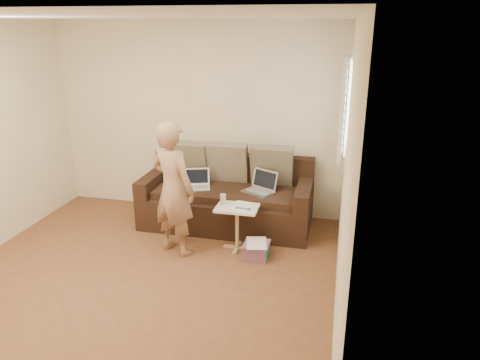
% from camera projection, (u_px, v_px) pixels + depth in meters
% --- Properties ---
extents(floor, '(4.50, 4.50, 0.00)m').
position_uv_depth(floor, '(131.00, 292.00, 4.49)').
color(floor, brown).
rests_on(floor, ground).
extents(ceiling, '(4.50, 4.50, 0.00)m').
position_uv_depth(ceiling, '(105.00, 17.00, 3.62)').
color(ceiling, white).
rests_on(ceiling, wall_back).
extents(wall_back, '(4.00, 0.00, 4.00)m').
position_uv_depth(wall_back, '(197.00, 120.00, 6.12)').
color(wall_back, beige).
rests_on(wall_back, ground).
extents(wall_right, '(0.00, 4.50, 4.50)m').
position_uv_depth(wall_right, '(345.00, 186.00, 3.63)').
color(wall_right, beige).
rests_on(wall_right, ground).
extents(window_blinds, '(0.12, 0.88, 1.08)m').
position_uv_depth(window_blinds, '(344.00, 106.00, 4.88)').
color(window_blinds, white).
rests_on(window_blinds, wall_right).
extents(sofa, '(2.20, 0.95, 0.85)m').
position_uv_depth(sofa, '(227.00, 195.00, 5.86)').
color(sofa, black).
rests_on(sofa, ground).
extents(pillow_left, '(0.55, 0.29, 0.57)m').
position_uv_depth(pillow_left, '(188.00, 161.00, 6.06)').
color(pillow_left, '#635A49').
rests_on(pillow_left, sofa).
extents(pillow_mid, '(0.55, 0.27, 0.57)m').
position_uv_depth(pillow_mid, '(227.00, 163.00, 5.98)').
color(pillow_mid, '#716850').
rests_on(pillow_mid, sofa).
extents(pillow_right, '(0.55, 0.28, 0.57)m').
position_uv_depth(pillow_right, '(272.00, 166.00, 5.85)').
color(pillow_right, '#635A49').
rests_on(pillow_right, sofa).
extents(laptop_silver, '(0.46, 0.41, 0.25)m').
position_uv_depth(laptop_silver, '(258.00, 193.00, 5.67)').
color(laptop_silver, '#B7BABC').
rests_on(laptop_silver, sofa).
extents(laptop_white, '(0.39, 0.33, 0.24)m').
position_uv_depth(laptop_white, '(197.00, 188.00, 5.82)').
color(laptop_white, white).
rests_on(laptop_white, sofa).
extents(person, '(0.68, 0.58, 1.57)m').
position_uv_depth(person, '(173.00, 189.00, 5.04)').
color(person, '#946C50').
rests_on(person, ground).
extents(side_table, '(0.49, 0.34, 0.54)m').
position_uv_depth(side_table, '(237.00, 228.00, 5.28)').
color(side_table, silver).
rests_on(side_table, ground).
extents(drinking_glass, '(0.07, 0.07, 0.12)m').
position_uv_depth(drinking_glass, '(223.00, 199.00, 5.25)').
color(drinking_glass, silver).
rests_on(drinking_glass, side_table).
extents(scissors, '(0.20, 0.16, 0.02)m').
position_uv_depth(scissors, '(243.00, 209.00, 5.12)').
color(scissors, silver).
rests_on(scissors, side_table).
extents(paper_on_table, '(0.25, 0.33, 0.00)m').
position_uv_depth(paper_on_table, '(241.00, 206.00, 5.20)').
color(paper_on_table, white).
rests_on(paper_on_table, side_table).
extents(striped_box, '(0.29, 0.29, 0.18)m').
position_uv_depth(striped_box, '(256.00, 250.00, 5.13)').
color(striped_box, '#D7207E').
rests_on(striped_box, ground).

